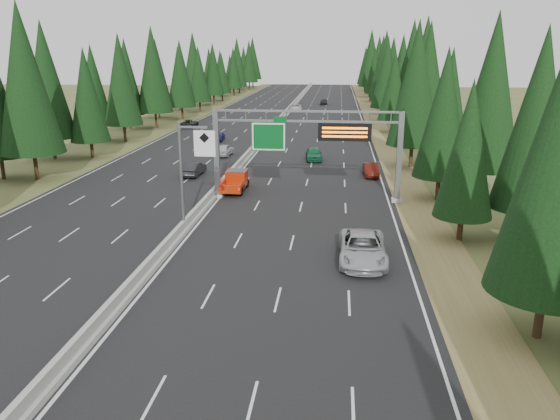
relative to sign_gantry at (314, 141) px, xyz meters
The scene contains 19 objects.
road 46.29m from the sign_gantry, 101.18° to the left, with size 32.00×260.00×0.08m, color black.
shoulder_right 46.28m from the sign_gantry, 78.86° to the left, with size 3.60×260.00×0.06m, color olive.
shoulder_left 52.70m from the sign_gantry, 120.63° to the left, with size 3.60×260.00×0.06m, color #495528.
median_barrier 46.25m from the sign_gantry, 101.18° to the left, with size 0.70×260.00×0.85m.
sign_gantry is the anchor object (origin of this frame).
hov_sign_pole 12.96m from the sign_gantry, 130.04° to the right, with size 2.80×0.50×8.00m.
tree_row_right 40.02m from the sign_gantry, 70.55° to the left, with size 11.96×244.08×18.77m.
tree_row_left 46.53m from the sign_gantry, 131.53° to the left, with size 11.44×244.74×18.74m.
silver_minivan 15.52m from the sign_gantry, 75.51° to the right, with size 2.88×6.25×1.74m, color #A9ABAE.
red_pickup 8.99m from the sign_gantry, 158.93° to the left, with size 1.96×5.49×1.79m.
car_ahead_green 18.82m from the sign_gantry, 92.48° to the left, with size 1.84×4.58×1.56m, color #16613B.
car_ahead_dkred 12.41m from the sign_gantry, 61.11° to the left, with size 1.42×4.07×1.34m, color #4F120B.
car_ahead_dkgrey 44.80m from the sign_gantry, 85.94° to the left, with size 1.86×4.59×1.33m, color black.
car_ahead_white 74.89m from the sign_gantry, 95.61° to the left, with size 2.51×5.45×1.51m, color silver.
car_ahead_far 89.92m from the sign_gantry, 91.01° to the left, with size 1.73×4.31×1.47m, color black.
car_onc_near 16.14m from the sign_gantry, 146.85° to the left, with size 1.55×4.43×1.46m, color black.
car_onc_blue 35.77m from the sign_gantry, 116.08° to the left, with size 1.96×4.82×1.40m, color navy.
car_onc_white 23.78m from the sign_gantry, 121.15° to the left, with size 1.75×4.35×1.48m, color #BABABA.
car_onc_far 51.44m from the sign_gantry, 117.19° to the left, with size 2.24×4.87×1.35m, color black.
Camera 1 is at (10.87, -11.70, 12.68)m, focal length 35.00 mm.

